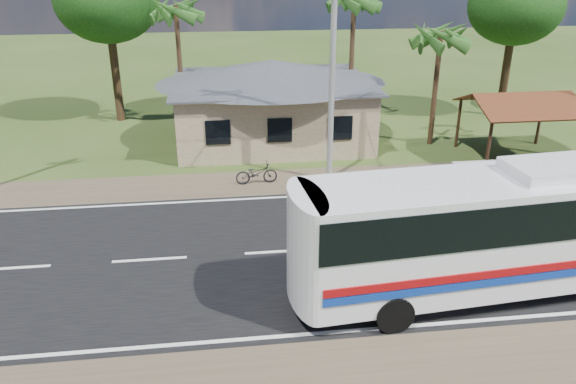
% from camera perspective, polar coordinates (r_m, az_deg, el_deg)
% --- Properties ---
extents(ground, '(120.00, 120.00, 0.00)m').
position_cam_1_polar(ground, '(19.78, -0.77, -6.11)').
color(ground, '#2A4117').
rests_on(ground, ground).
extents(road, '(120.00, 16.00, 0.03)m').
position_cam_1_polar(road, '(19.77, -0.77, -6.09)').
color(road, black).
rests_on(road, ground).
extents(house, '(12.40, 10.00, 5.00)m').
position_cam_1_polar(house, '(31.09, -1.69, 10.09)').
color(house, tan).
rests_on(house, ground).
extents(waiting_shed, '(5.20, 4.48, 3.35)m').
position_cam_1_polar(waiting_shed, '(30.46, 22.56, 8.24)').
color(waiting_shed, '#3C2715').
rests_on(waiting_shed, ground).
extents(concrete_barrier, '(7.00, 0.30, 0.90)m').
position_cam_1_polar(concrete_barrier, '(28.21, 22.83, 2.21)').
color(concrete_barrier, '#9E9E99').
rests_on(concrete_barrier, ground).
extents(utility_poles, '(32.80, 2.22, 11.00)m').
position_cam_1_polar(utility_poles, '(24.38, 3.80, 13.91)').
color(utility_poles, '#9E9E99').
rests_on(utility_poles, ground).
extents(palm_near, '(2.80, 2.80, 6.70)m').
position_cam_1_polar(palm_near, '(30.62, 15.24, 14.97)').
color(palm_near, '#47301E').
rests_on(palm_near, ground).
extents(palm_mid, '(2.80, 2.80, 8.20)m').
position_cam_1_polar(palm_mid, '(33.68, 6.74, 18.75)').
color(palm_mid, '#47301E').
rests_on(palm_mid, ground).
extents(palm_far, '(2.80, 2.80, 7.70)m').
position_cam_1_polar(palm_far, '(33.34, -11.33, 17.60)').
color(palm_far, '#47301E').
rests_on(palm_far, ground).
extents(tree_behind_house, '(6.00, 6.00, 9.61)m').
position_cam_1_polar(tree_behind_house, '(35.76, -17.92, 18.03)').
color(tree_behind_house, '#47301E').
rests_on(tree_behind_house, ground).
extents(tree_behind_shed, '(5.60, 5.60, 9.02)m').
position_cam_1_polar(tree_behind_shed, '(37.79, 22.11, 17.04)').
color(tree_behind_shed, '#47301E').
rests_on(tree_behind_shed, ground).
extents(coach_bus, '(13.38, 3.89, 4.10)m').
position_cam_1_polar(coach_bus, '(18.05, 22.59, -2.69)').
color(coach_bus, white).
rests_on(coach_bus, ground).
extents(motorcycle, '(1.93, 0.81, 0.99)m').
position_cam_1_polar(motorcycle, '(25.35, -3.22, 1.91)').
color(motorcycle, black).
rests_on(motorcycle, ground).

